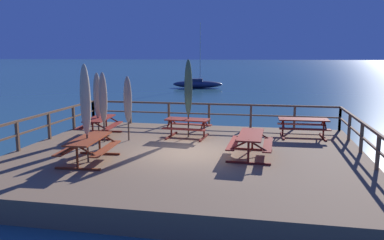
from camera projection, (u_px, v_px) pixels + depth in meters
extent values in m
plane|color=#2D5B6B|center=(188.00, 170.00, 13.41)|extent=(600.00, 600.00, 0.00)
cube|color=#846647|center=(188.00, 161.00, 13.36)|extent=(12.05, 10.33, 0.64)
cube|color=brown|center=(209.00, 104.00, 17.98)|extent=(11.75, 0.09, 0.08)
cube|color=brown|center=(209.00, 114.00, 18.06)|extent=(11.75, 0.07, 0.06)
cube|color=brown|center=(93.00, 112.00, 19.17)|extent=(0.10, 0.10, 1.05)
cube|color=brown|center=(130.00, 113.00, 18.80)|extent=(0.10, 0.10, 1.05)
cube|color=brown|center=(169.00, 114.00, 18.44)|extent=(0.10, 0.10, 1.05)
cube|color=brown|center=(209.00, 115.00, 18.07)|extent=(0.10, 0.10, 1.05)
cube|color=brown|center=(251.00, 116.00, 17.70)|extent=(0.10, 0.10, 1.05)
cube|color=brown|center=(294.00, 118.00, 17.33)|extent=(0.10, 0.10, 1.05)
cube|color=brown|center=(340.00, 119.00, 16.97)|extent=(0.10, 0.10, 1.05)
cube|color=brown|center=(33.00, 117.00, 14.23)|extent=(0.09, 10.03, 0.08)
cube|color=brown|center=(34.00, 129.00, 14.31)|extent=(0.07, 10.03, 0.06)
cube|color=brown|center=(17.00, 136.00, 13.35)|extent=(0.10, 0.10, 1.05)
cube|color=brown|center=(49.00, 126.00, 15.29)|extent=(0.10, 0.10, 1.05)
cube|color=brown|center=(74.00, 118.00, 17.23)|extent=(0.10, 0.10, 1.05)
cube|color=brown|center=(93.00, 112.00, 19.17)|extent=(0.10, 0.10, 1.05)
cube|color=brown|center=(370.00, 128.00, 12.03)|extent=(0.09, 10.03, 0.08)
cube|color=brown|center=(369.00, 143.00, 12.11)|extent=(0.07, 10.03, 0.06)
cube|color=brown|center=(378.00, 153.00, 11.14)|extent=(0.10, 0.10, 1.05)
cube|color=brown|center=(362.00, 138.00, 13.08)|extent=(0.10, 0.10, 1.05)
cube|color=brown|center=(349.00, 127.00, 15.02)|extent=(0.10, 0.10, 1.05)
cube|color=brown|center=(340.00, 119.00, 16.97)|extent=(0.10, 0.10, 1.05)
cube|color=maroon|center=(187.00, 119.00, 15.56)|extent=(1.81, 0.90, 0.05)
cube|color=maroon|center=(184.00, 129.00, 15.08)|extent=(1.77, 0.42, 0.04)
cube|color=maroon|center=(191.00, 124.00, 16.15)|extent=(1.77, 0.42, 0.04)
cube|color=maroon|center=(171.00, 136.00, 15.87)|extent=(0.19, 1.40, 0.06)
cylinder|color=maroon|center=(171.00, 127.00, 15.81)|extent=(0.07, 0.07, 0.74)
cylinder|color=maroon|center=(169.00, 123.00, 15.51)|extent=(0.11, 0.63, 0.37)
cylinder|color=maroon|center=(173.00, 121.00, 16.04)|extent=(0.11, 0.63, 0.37)
cube|color=maroon|center=(204.00, 137.00, 15.50)|extent=(0.19, 1.40, 0.06)
cylinder|color=maroon|center=(204.00, 129.00, 15.44)|extent=(0.07, 0.07, 0.74)
cylinder|color=maroon|center=(202.00, 125.00, 15.14)|extent=(0.11, 0.63, 0.37)
cylinder|color=maroon|center=(206.00, 123.00, 15.67)|extent=(0.11, 0.63, 0.37)
cube|color=maroon|center=(251.00, 135.00, 12.59)|extent=(0.83, 2.19, 0.05)
cube|color=maroon|center=(268.00, 144.00, 12.52)|extent=(0.35, 2.17, 0.04)
cube|color=maroon|center=(234.00, 143.00, 12.76)|extent=(0.35, 2.17, 0.04)
cube|color=maroon|center=(248.00, 163.00, 11.84)|extent=(1.40, 0.12, 0.06)
cylinder|color=maroon|center=(248.00, 152.00, 11.78)|extent=(0.07, 0.07, 0.74)
cylinder|color=maroon|center=(258.00, 146.00, 11.69)|extent=(0.63, 0.08, 0.37)
cylinder|color=maroon|center=(239.00, 145.00, 11.81)|extent=(0.63, 0.08, 0.37)
cube|color=maroon|center=(252.00, 149.00, 13.57)|extent=(1.40, 0.12, 0.06)
cylinder|color=maroon|center=(252.00, 140.00, 13.52)|extent=(0.07, 0.07, 0.74)
cylinder|color=maroon|center=(261.00, 134.00, 13.42)|extent=(0.63, 0.08, 0.37)
cylinder|color=maroon|center=(245.00, 133.00, 13.54)|extent=(0.63, 0.08, 0.37)
cube|color=#993819|center=(89.00, 139.00, 11.99)|extent=(0.90, 2.20, 0.05)
cube|color=#993819|center=(106.00, 149.00, 11.97)|extent=(0.42, 2.17, 0.04)
cube|color=#993819|center=(72.00, 147.00, 12.12)|extent=(0.42, 2.17, 0.04)
cube|color=maroon|center=(78.00, 169.00, 11.23)|extent=(1.40, 0.17, 0.06)
cylinder|color=maroon|center=(77.00, 158.00, 11.18)|extent=(0.07, 0.07, 0.74)
cylinder|color=maroon|center=(86.00, 151.00, 11.11)|extent=(0.63, 0.10, 0.37)
cylinder|color=maroon|center=(68.00, 150.00, 11.18)|extent=(0.63, 0.10, 0.37)
cube|color=maroon|center=(100.00, 153.00, 12.99)|extent=(1.40, 0.17, 0.06)
cylinder|color=maroon|center=(100.00, 144.00, 12.94)|extent=(0.07, 0.07, 0.74)
cylinder|color=maroon|center=(107.00, 138.00, 12.86)|extent=(0.63, 0.10, 0.37)
cylinder|color=maroon|center=(91.00, 137.00, 12.93)|extent=(0.63, 0.10, 0.37)
cube|color=maroon|center=(99.00, 118.00, 15.85)|extent=(0.91, 2.02, 0.05)
cube|color=maroon|center=(113.00, 126.00, 15.84)|extent=(0.44, 1.98, 0.04)
cube|color=maroon|center=(87.00, 125.00, 15.96)|extent=(0.44, 1.98, 0.04)
cube|color=maroon|center=(93.00, 139.00, 15.18)|extent=(1.40, 0.19, 0.06)
cylinder|color=maroon|center=(93.00, 131.00, 15.13)|extent=(0.07, 0.07, 0.74)
cylinder|color=maroon|center=(99.00, 125.00, 15.06)|extent=(0.63, 0.11, 0.37)
cylinder|color=maroon|center=(86.00, 125.00, 15.12)|extent=(0.63, 0.11, 0.37)
cube|color=maroon|center=(107.00, 131.00, 16.76)|extent=(1.40, 0.19, 0.06)
cylinder|color=maroon|center=(106.00, 124.00, 16.70)|extent=(0.07, 0.07, 0.74)
cylinder|color=maroon|center=(112.00, 119.00, 16.63)|extent=(0.63, 0.11, 0.37)
cylinder|color=maroon|center=(100.00, 119.00, 16.69)|extent=(0.63, 0.11, 0.37)
cube|color=maroon|center=(303.00, 119.00, 15.57)|extent=(2.00, 0.83, 0.05)
cube|color=maroon|center=(305.00, 129.00, 15.08)|extent=(1.99, 0.35, 0.04)
cube|color=maroon|center=(301.00, 124.00, 16.17)|extent=(1.99, 0.35, 0.04)
cube|color=maroon|center=(282.00, 136.00, 15.82)|extent=(0.13, 1.40, 0.06)
cylinder|color=maroon|center=(283.00, 128.00, 15.76)|extent=(0.07, 0.07, 0.74)
cylinder|color=maroon|center=(284.00, 124.00, 15.45)|extent=(0.08, 0.63, 0.37)
cylinder|color=maroon|center=(283.00, 121.00, 16.00)|extent=(0.08, 0.63, 0.37)
cube|color=maroon|center=(323.00, 137.00, 15.57)|extent=(0.13, 1.40, 0.06)
cylinder|color=maroon|center=(324.00, 129.00, 15.51)|extent=(0.07, 0.07, 0.74)
cylinder|color=maroon|center=(325.00, 125.00, 15.20)|extent=(0.08, 0.63, 0.37)
cylinder|color=maroon|center=(323.00, 122.00, 15.75)|extent=(0.08, 0.63, 0.37)
cylinder|color=#4C3828|center=(188.00, 101.00, 15.46)|extent=(0.06, 0.06, 3.00)
ellipsoid|color=#4C704C|center=(188.00, 88.00, 15.37)|extent=(0.32, 0.32, 2.28)
cylinder|color=#2D432D|center=(188.00, 92.00, 15.40)|extent=(0.21, 0.21, 0.05)
cone|color=#4C3828|center=(188.00, 62.00, 15.19)|extent=(0.10, 0.10, 0.14)
cylinder|color=#4C3828|center=(103.00, 109.00, 14.65)|extent=(0.06, 0.06, 2.55)
ellipsoid|color=tan|center=(103.00, 98.00, 14.57)|extent=(0.32, 0.32, 1.94)
cylinder|color=#71614F|center=(103.00, 101.00, 14.60)|extent=(0.21, 0.21, 0.05)
cone|color=#4C3828|center=(102.00, 74.00, 14.42)|extent=(0.10, 0.10, 0.14)
cylinder|color=#4C3828|center=(86.00, 116.00, 11.82)|extent=(0.06, 0.06, 2.91)
ellipsoid|color=#CCB793|center=(85.00, 100.00, 11.74)|extent=(0.32, 0.32, 2.21)
cylinder|color=#7A6E58|center=(86.00, 105.00, 11.76)|extent=(0.21, 0.21, 0.05)
cone|color=#4C3828|center=(84.00, 67.00, 11.57)|extent=(0.10, 0.10, 0.14)
cylinder|color=#4C3828|center=(98.00, 106.00, 15.77)|extent=(0.06, 0.06, 2.48)
ellipsoid|color=tan|center=(97.00, 96.00, 15.70)|extent=(0.32, 0.32, 1.89)
cylinder|color=#71614F|center=(97.00, 99.00, 15.72)|extent=(0.21, 0.21, 0.05)
cone|color=#4C3828|center=(96.00, 74.00, 15.55)|extent=(0.10, 0.10, 0.14)
cylinder|color=#4C3828|center=(128.00, 110.00, 14.92)|extent=(0.06, 0.06, 2.39)
ellipsoid|color=tan|center=(128.00, 100.00, 14.85)|extent=(0.32, 0.32, 1.82)
cylinder|color=#685B4C|center=(128.00, 103.00, 14.88)|extent=(0.21, 0.21, 0.05)
cone|color=#4C3828|center=(127.00, 78.00, 14.71)|extent=(0.10, 0.10, 0.14)
ellipsoid|color=navy|center=(198.00, 84.00, 46.28)|extent=(6.14, 2.29, 0.90)
cube|color=#202949|center=(195.00, 80.00, 46.23)|extent=(1.90, 1.27, 0.36)
cylinder|color=silver|center=(200.00, 53.00, 45.62)|extent=(0.10, 0.10, 7.00)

